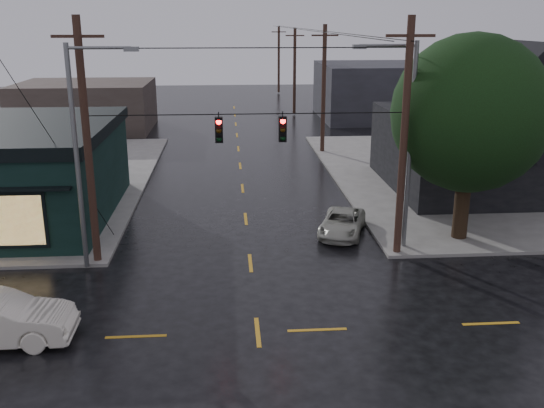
{
  "coord_description": "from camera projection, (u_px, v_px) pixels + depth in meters",
  "views": [
    {
      "loc": [
        -0.86,
        -18.0,
        9.96
      ],
      "look_at": [
        0.81,
        4.37,
        3.11
      ],
      "focal_mm": 40.0,
      "sensor_mm": 36.0,
      "label": 1
    }
  ],
  "objects": [
    {
      "name": "ground_plane",
      "position": [
        258.0,
        332.0,
        20.14
      ],
      "size": [
        160.0,
        160.0,
        0.0
      ],
      "primitive_type": "plane",
      "color": "black"
    },
    {
      "name": "sidewalk_ne",
      "position": [
        539.0,
        173.0,
        40.62
      ],
      "size": [
        28.0,
        28.0,
        0.15
      ],
      "primitive_type": "cube",
      "color": "slate",
      "rests_on": "ground"
    },
    {
      "name": "ne_building",
      "position": [
        493.0,
        116.0,
        36.12
      ],
      "size": [
        12.6,
        11.6,
        8.75
      ],
      "color": "black",
      "rests_on": "ground"
    },
    {
      "name": "corner_tree",
      "position": [
        470.0,
        114.0,
        26.85
      ],
      "size": [
        7.04,
        7.04,
        9.35
      ],
      "color": "black",
      "rests_on": "ground"
    },
    {
      "name": "utility_pole_nw",
      "position": [
        98.0,
        263.0,
        25.88
      ],
      "size": [
        2.0,
        0.32,
        10.15
      ],
      "primitive_type": null,
      "color": "#342017",
      "rests_on": "ground"
    },
    {
      "name": "utility_pole_ne",
      "position": [
        396.0,
        254.0,
        26.8
      ],
      "size": [
        2.0,
        0.32,
        10.15
      ],
      "primitive_type": null,
      "color": "#342017",
      "rests_on": "ground"
    },
    {
      "name": "utility_pole_far_a",
      "position": [
        322.0,
        153.0,
        47.31
      ],
      "size": [
        2.0,
        0.32,
        9.65
      ],
      "primitive_type": null,
      "color": "#342017",
      "rests_on": "ground"
    },
    {
      "name": "utility_pole_far_b",
      "position": [
        294.0,
        114.0,
        66.39
      ],
      "size": [
        2.0,
        0.32,
        9.15
      ],
      "primitive_type": null,
      "color": "#342017",
      "rests_on": "ground"
    },
    {
      "name": "utility_pole_far_c",
      "position": [
        279.0,
        93.0,
        85.46
      ],
      "size": [
        2.0,
        0.32,
        9.15
      ],
      "primitive_type": null,
      "color": "#342017",
      "rests_on": "ground"
    },
    {
      "name": "span_signal_assembly",
      "position": [
        251.0,
        129.0,
        24.68
      ],
      "size": [
        13.0,
        0.48,
        1.23
      ],
      "color": "black",
      "rests_on": "ground"
    },
    {
      "name": "streetlight_nw",
      "position": [
        87.0,
        270.0,
        25.19
      ],
      "size": [
        5.4,
        0.3,
        9.15
      ],
      "primitive_type": null,
      "color": "slate",
      "rests_on": "ground"
    },
    {
      "name": "streetlight_ne",
      "position": [
        403.0,
        248.0,
        27.51
      ],
      "size": [
        5.4,
        0.3,
        9.15
      ],
      "primitive_type": null,
      "color": "slate",
      "rests_on": "ground"
    },
    {
      "name": "bg_building_west",
      "position": [
        86.0,
        106.0,
        56.65
      ],
      "size": [
        12.0,
        10.0,
        4.4
      ],
      "primitive_type": "cube",
      "color": "#3C302B",
      "rests_on": "ground"
    },
    {
      "name": "bg_building_east",
      "position": [
        388.0,
        91.0,
        63.39
      ],
      "size": [
        14.0,
        12.0,
        5.6
      ],
      "primitive_type": "cube",
      "color": "#27282D",
      "rests_on": "ground"
    },
    {
      "name": "suv_silver",
      "position": [
        342.0,
        223.0,
        29.18
      ],
      "size": [
        3.12,
        4.51,
        1.14
      ],
      "primitive_type": "imported",
      "rotation": [
        0.0,
        0.0,
        -0.33
      ],
      "color": "#A7A89B",
      "rests_on": "ground"
    }
  ]
}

